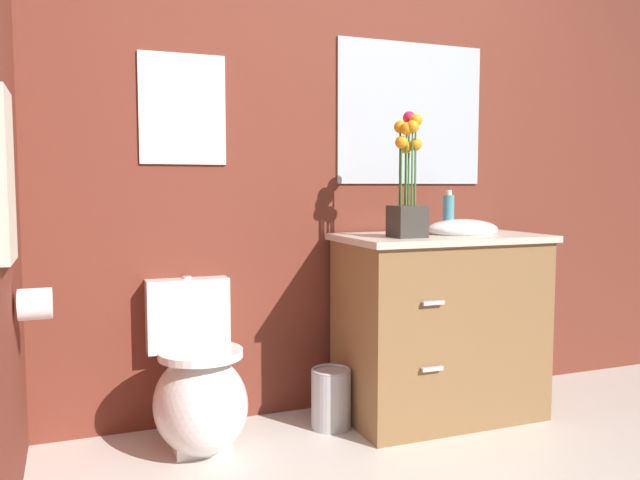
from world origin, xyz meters
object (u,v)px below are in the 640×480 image
(hanging_towel, at_px, (6,176))
(vanity_cabinet, at_px, (440,323))
(flower_vase, at_px, (408,190))
(toilet_paper_roll, at_px, (35,304))
(wall_mirror, at_px, (411,114))
(soap_bottle, at_px, (448,213))
(toilet, at_px, (198,390))
(trash_bin, at_px, (331,398))
(wall_poster, at_px, (183,109))

(hanging_towel, bearing_deg, vanity_cabinet, 13.30)
(flower_vase, relative_size, toilet_paper_roll, 5.04)
(wall_mirror, xyz_separation_m, toilet_paper_roll, (-1.73, -0.46, -0.77))
(flower_vase, xyz_separation_m, toilet_paper_roll, (-1.51, -0.08, -0.39))
(wall_mirror, relative_size, hanging_towel, 1.54)
(soap_bottle, bearing_deg, flower_vase, -154.04)
(toilet, relative_size, trash_bin, 2.54)
(vanity_cabinet, distance_m, wall_mirror, 1.05)
(toilet, relative_size, wall_poster, 1.44)
(toilet, xyz_separation_m, flower_vase, (0.91, -0.11, 0.83))
(toilet_paper_roll, bearing_deg, vanity_cabinet, 5.60)
(flower_vase, bearing_deg, wall_poster, 157.31)
(wall_poster, xyz_separation_m, wall_mirror, (1.14, 0.00, 0.03))
(trash_bin, xyz_separation_m, wall_poster, (-0.60, 0.26, 1.29))
(soap_bottle, distance_m, trash_bin, 1.03)
(toilet, distance_m, wall_mirror, 1.68)
(vanity_cabinet, height_order, wall_poster, wall_poster)
(flower_vase, xyz_separation_m, hanging_towel, (-1.56, -0.34, 0.05))
(soap_bottle, height_order, toilet_paper_roll, soap_bottle)
(toilet, relative_size, toilet_paper_roll, 6.27)
(soap_bottle, relative_size, hanging_towel, 0.40)
(trash_bin, relative_size, hanging_towel, 0.52)
(vanity_cabinet, bearing_deg, toilet_paper_roll, -174.40)
(vanity_cabinet, distance_m, flower_vase, 0.67)
(wall_mirror, bearing_deg, soap_bottle, -70.64)
(wall_poster, bearing_deg, toilet_paper_roll, -142.06)
(trash_bin, bearing_deg, hanging_towel, -160.04)
(hanging_towel, bearing_deg, trash_bin, 19.96)
(vanity_cabinet, relative_size, wall_mirror, 1.30)
(toilet, relative_size, flower_vase, 1.24)
(trash_bin, bearing_deg, toilet_paper_roll, -170.47)
(soap_bottle, distance_m, wall_mirror, 0.55)
(soap_bottle, xyz_separation_m, wall_mirror, (-0.08, 0.23, 0.49))
(trash_bin, bearing_deg, soap_bottle, 2.98)
(toilet_paper_roll, bearing_deg, toilet, 18.26)
(wall_poster, height_order, toilet_paper_roll, wall_poster)
(wall_poster, bearing_deg, flower_vase, -22.69)
(flower_vase, xyz_separation_m, soap_bottle, (0.31, 0.15, -0.11))
(vanity_cabinet, height_order, trash_bin, vanity_cabinet)
(soap_bottle, bearing_deg, toilet_paper_roll, -172.69)
(wall_mirror, distance_m, hanging_towel, 1.95)
(vanity_cabinet, xyz_separation_m, wall_poster, (-1.14, 0.29, 0.98))
(vanity_cabinet, distance_m, soap_bottle, 0.52)
(wall_mirror, bearing_deg, vanity_cabinet, -89.47)
(trash_bin, distance_m, wall_poster, 1.44)
(toilet, xyz_separation_m, wall_mirror, (1.14, 0.27, 1.21))
(flower_vase, bearing_deg, trash_bin, 159.52)
(vanity_cabinet, xyz_separation_m, wall_mirror, (-0.00, 0.29, 1.01))
(toilet, height_order, toilet_paper_roll, toilet_paper_roll)
(hanging_towel, bearing_deg, wall_mirror, 21.87)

